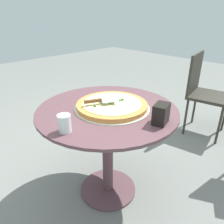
{
  "coord_description": "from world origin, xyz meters",
  "views": [
    {
      "loc": [
        0.91,
        -0.85,
        1.25
      ],
      "look_at": [
        0.01,
        0.03,
        0.65
      ],
      "focal_mm": 34.64,
      "sensor_mm": 36.0,
      "label": 1
    }
  ],
  "objects_px": {
    "pizza_server": "(101,101)",
    "patio_table": "(107,131)",
    "pizza_on_tray": "(112,105)",
    "napkin_dispenser": "(161,114)",
    "drinking_cup": "(64,123)",
    "patio_chair_near": "(203,89)"
  },
  "relations": [
    {
      "from": "pizza_server",
      "to": "napkin_dispenser",
      "type": "bearing_deg",
      "value": 16.56
    },
    {
      "from": "patio_table",
      "to": "napkin_dispenser",
      "type": "bearing_deg",
      "value": 12.28
    },
    {
      "from": "pizza_server",
      "to": "patio_table",
      "type": "bearing_deg",
      "value": 57.25
    },
    {
      "from": "patio_table",
      "to": "drinking_cup",
      "type": "relative_size",
      "value": 9.56
    },
    {
      "from": "patio_table",
      "to": "pizza_on_tray",
      "type": "xyz_separation_m",
      "value": [
        0.01,
        0.03,
        0.18
      ]
    },
    {
      "from": "pizza_server",
      "to": "napkin_dispenser",
      "type": "relative_size",
      "value": 1.89
    },
    {
      "from": "napkin_dispenser",
      "to": "drinking_cup",
      "type": "bearing_deg",
      "value": 129.98
    },
    {
      "from": "drinking_cup",
      "to": "napkin_dispenser",
      "type": "xyz_separation_m",
      "value": [
        0.29,
        0.43,
        0.01
      ]
    },
    {
      "from": "patio_table",
      "to": "patio_chair_near",
      "type": "xyz_separation_m",
      "value": [
        0.04,
        1.34,
        -0.02
      ]
    },
    {
      "from": "pizza_on_tray",
      "to": "pizza_server",
      "type": "relative_size",
      "value": 2.27
    },
    {
      "from": "patio_table",
      "to": "drinking_cup",
      "type": "xyz_separation_m",
      "value": [
        0.06,
        -0.35,
        0.21
      ]
    },
    {
      "from": "patio_chair_near",
      "to": "pizza_server",
      "type": "bearing_deg",
      "value": -92.69
    },
    {
      "from": "pizza_server",
      "to": "drinking_cup",
      "type": "xyz_separation_m",
      "value": [
        0.08,
        -0.32,
        -0.01
      ]
    },
    {
      "from": "pizza_on_tray",
      "to": "drinking_cup",
      "type": "xyz_separation_m",
      "value": [
        0.04,
        -0.38,
        0.03
      ]
    },
    {
      "from": "pizza_on_tray",
      "to": "patio_table",
      "type": "bearing_deg",
      "value": -117.25
    },
    {
      "from": "patio_table",
      "to": "pizza_on_tray",
      "type": "height_order",
      "value": "pizza_on_tray"
    },
    {
      "from": "patio_table",
      "to": "napkin_dispenser",
      "type": "distance_m",
      "value": 0.42
    },
    {
      "from": "napkin_dispenser",
      "to": "patio_chair_near",
      "type": "bearing_deg",
      "value": -2.56
    },
    {
      "from": "patio_table",
      "to": "napkin_dispenser",
      "type": "height_order",
      "value": "napkin_dispenser"
    },
    {
      "from": "pizza_on_tray",
      "to": "drinking_cup",
      "type": "distance_m",
      "value": 0.38
    },
    {
      "from": "pizza_on_tray",
      "to": "patio_chair_near",
      "type": "xyz_separation_m",
      "value": [
        0.03,
        1.31,
        -0.2
      ]
    },
    {
      "from": "drinking_cup",
      "to": "pizza_on_tray",
      "type": "bearing_deg",
      "value": 96.72
    }
  ]
}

